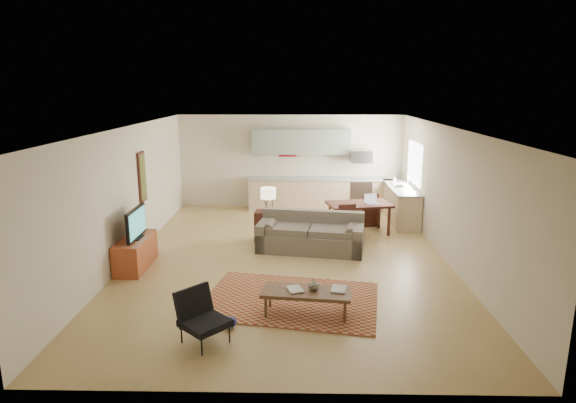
{
  "coord_description": "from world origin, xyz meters",
  "views": [
    {
      "loc": [
        0.19,
        -9.42,
        3.46
      ],
      "look_at": [
        0.0,
        0.3,
        1.15
      ],
      "focal_mm": 30.0,
      "sensor_mm": 36.0,
      "label": 1
    }
  ],
  "objects_px": {
    "coffee_table": "(306,303)",
    "tv_credenza": "(136,253)",
    "console_table": "(268,226)",
    "sofa": "(310,232)",
    "dining_table": "(359,218)",
    "armchair": "(205,318)"
  },
  "relations": [
    {
      "from": "coffee_table",
      "to": "tv_credenza",
      "type": "relative_size",
      "value": 1.06
    },
    {
      "from": "coffee_table",
      "to": "console_table",
      "type": "relative_size",
      "value": 1.94
    },
    {
      "from": "sofa",
      "to": "dining_table",
      "type": "distance_m",
      "value": 1.78
    },
    {
      "from": "sofa",
      "to": "console_table",
      "type": "relative_size",
      "value": 3.32
    },
    {
      "from": "armchair",
      "to": "coffee_table",
      "type": "bearing_deg",
      "value": -15.46
    },
    {
      "from": "coffee_table",
      "to": "tv_credenza",
      "type": "xyz_separation_m",
      "value": [
        -3.32,
        2.0,
        0.09
      ]
    },
    {
      "from": "coffee_table",
      "to": "dining_table",
      "type": "xyz_separation_m",
      "value": [
        1.35,
        4.37,
        0.17
      ]
    },
    {
      "from": "sofa",
      "to": "coffee_table",
      "type": "distance_m",
      "value": 3.07
    },
    {
      "from": "tv_credenza",
      "to": "coffee_table",
      "type": "bearing_deg",
      "value": -31.03
    },
    {
      "from": "console_table",
      "to": "tv_credenza",
      "type": "bearing_deg",
      "value": -142.29
    },
    {
      "from": "sofa",
      "to": "dining_table",
      "type": "relative_size",
      "value": 1.59
    },
    {
      "from": "console_table",
      "to": "dining_table",
      "type": "bearing_deg",
      "value": 20.93
    },
    {
      "from": "dining_table",
      "to": "armchair",
      "type": "bearing_deg",
      "value": -129.35
    },
    {
      "from": "sofa",
      "to": "armchair",
      "type": "xyz_separation_m",
      "value": [
        -1.55,
        -3.92,
        -0.03
      ]
    },
    {
      "from": "sofa",
      "to": "coffee_table",
      "type": "relative_size",
      "value": 1.71
    },
    {
      "from": "tv_credenza",
      "to": "console_table",
      "type": "bearing_deg",
      "value": 34.06
    },
    {
      "from": "coffee_table",
      "to": "tv_credenza",
      "type": "distance_m",
      "value": 3.87
    },
    {
      "from": "coffee_table",
      "to": "console_table",
      "type": "height_order",
      "value": "console_table"
    },
    {
      "from": "sofa",
      "to": "armchair",
      "type": "relative_size",
      "value": 3.14
    },
    {
      "from": "sofa",
      "to": "dining_table",
      "type": "height_order",
      "value": "sofa"
    },
    {
      "from": "sofa",
      "to": "console_table",
      "type": "xyz_separation_m",
      "value": [
        -0.95,
        0.64,
        -0.05
      ]
    },
    {
      "from": "coffee_table",
      "to": "console_table",
      "type": "xyz_separation_m",
      "value": [
        -0.8,
        3.7,
        0.15
      ]
    }
  ]
}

